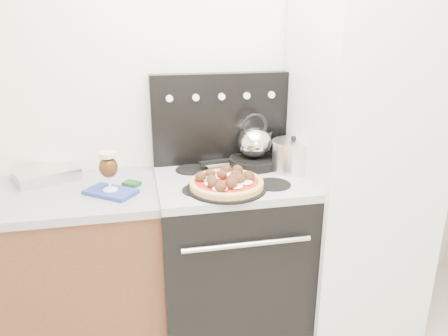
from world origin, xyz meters
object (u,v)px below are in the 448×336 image
object	(u,v)px
base_cabinet	(18,281)
pizza_pan	(227,188)
pizza	(227,182)
fridge	(358,164)
beer_glass	(109,171)
oven_mitt	(111,192)
skillet	(254,162)
tea_kettle	(255,140)
stove_body	(230,258)
stock_pot	(293,157)

from	to	relation	value
base_cabinet	pizza_pan	xyz separation A→B (m)	(1.05, -0.18, 0.50)
base_cabinet	pizza	world-z (taller)	pizza
fridge	beer_glass	size ratio (longest dim) A/B	9.87
oven_mitt	pizza_pan	world-z (taller)	pizza_pan
oven_mitt	skillet	distance (m)	0.80
oven_mitt	tea_kettle	distance (m)	0.81
base_cabinet	pizza_pan	world-z (taller)	pizza_pan
base_cabinet	oven_mitt	distance (m)	0.70
stove_body	pizza	bearing A→B (deg)	-109.44
base_cabinet	pizza_pan	distance (m)	1.18
pizza_pan	skillet	size ratio (longest dim) A/B	1.41
pizza_pan	pizza	world-z (taller)	pizza
fridge	skillet	xyz separation A→B (m)	(-0.53, 0.17, -0.01)
stock_pot	tea_kettle	bearing A→B (deg)	147.34
beer_glass	tea_kettle	distance (m)	0.80
pizza_pan	tea_kettle	size ratio (longest dim) A/B	1.85
stove_body	stock_pot	xyz separation A→B (m)	(0.35, 0.03, 0.56)
beer_glass	stock_pot	distance (m)	0.95
oven_mitt	pizza	xyz separation A→B (m)	(0.55, -0.10, 0.05)
stove_body	tea_kettle	xyz separation A→B (m)	(0.17, 0.15, 0.63)
pizza_pan	base_cabinet	bearing A→B (deg)	170.22
base_cabinet	oven_mitt	world-z (taller)	oven_mitt
pizza_pan	beer_glass	bearing A→B (deg)	169.66
oven_mitt	beer_glass	size ratio (longest dim) A/B	1.24
stove_body	fridge	bearing A→B (deg)	-2.05
pizza	oven_mitt	bearing A→B (deg)	169.66
beer_glass	base_cabinet	bearing A→B (deg)	170.84
base_cabinet	stock_pot	xyz separation A→B (m)	(1.45, 0.01, 0.57)
stove_body	beer_glass	distance (m)	0.84
beer_glass	pizza_pan	size ratio (longest dim) A/B	0.50
stove_body	beer_glass	xyz separation A→B (m)	(-0.60, -0.06, 0.58)
oven_mitt	base_cabinet	bearing A→B (deg)	170.84
fridge	pizza_pan	bearing A→B (deg)	-170.16
pizza_pan	tea_kettle	world-z (taller)	tea_kettle
base_cabinet	stock_pot	bearing A→B (deg)	0.25
stove_body	oven_mitt	world-z (taller)	oven_mitt
pizza	stock_pot	distance (m)	0.45
fridge	pizza	bearing A→B (deg)	-170.16
tea_kettle	skillet	bearing A→B (deg)	0.00
fridge	beer_glass	world-z (taller)	fridge
stove_body	fridge	distance (m)	0.87
base_cabinet	stock_pot	distance (m)	1.56
oven_mitt	skillet	size ratio (longest dim) A/B	0.88
fridge	beer_glass	bearing A→B (deg)	-178.64
stove_body	stock_pot	distance (m)	0.66
skillet	stove_body	bearing A→B (deg)	-138.58
stove_body	beer_glass	bearing A→B (deg)	-174.70
stove_body	stock_pot	size ratio (longest dim) A/B	4.07
pizza	stock_pot	size ratio (longest dim) A/B	1.64
oven_mitt	stock_pot	xyz separation A→B (m)	(0.95, 0.09, 0.09)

